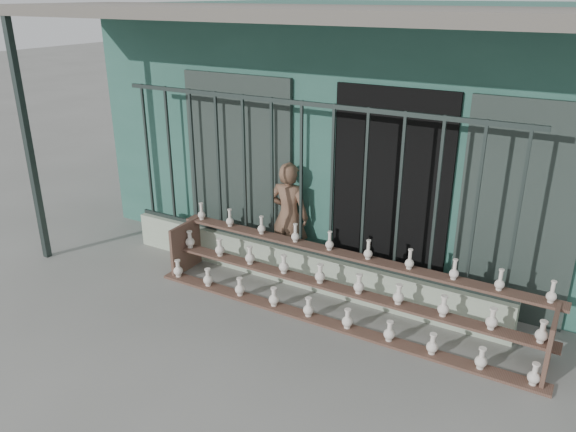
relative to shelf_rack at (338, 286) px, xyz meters
The scene contains 6 objects.
ground 1.18m from the shelf_rack, 128.18° to the right, with size 60.00×60.00×0.00m, color slate.
workshop_building 3.64m from the shelf_rack, 101.70° to the left, with size 7.40×6.60×3.21m.
parapet_wall 0.82m from the shelf_rack, 149.35° to the left, with size 5.00×0.20×0.45m, color #A7B79D.
security_fence 1.28m from the shelf_rack, 149.35° to the left, with size 5.00×0.04×1.80m.
shelf_rack is the anchor object (origin of this frame).
elderly_woman 1.32m from the shelf_rack, 145.06° to the left, with size 0.52×0.34×1.42m, color brown.
Camera 1 is at (2.94, -4.07, 3.34)m, focal length 35.00 mm.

